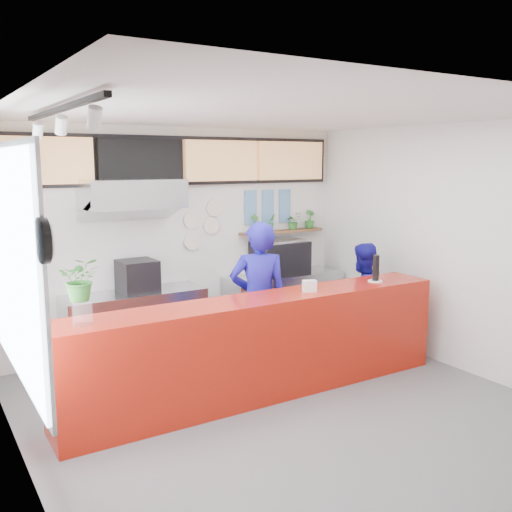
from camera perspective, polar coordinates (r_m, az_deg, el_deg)
name	(u,v)px	position (r m, az deg, el deg)	size (l,w,h in m)	color
floor	(283,408)	(6.17, 2.70, -14.90)	(5.00, 5.00, 0.00)	slate
ceiling	(285,113)	(5.64, 2.95, 14.09)	(5.00, 5.00, 0.00)	silver
wall_back	(181,238)	(7.88, -7.50, 1.77)	(5.00, 5.00, 0.00)	white
wall_left	(18,297)	(4.80, -22.71, -3.85)	(5.00, 5.00, 0.00)	white
wall_right	(452,247)	(7.40, 19.01, 0.84)	(5.00, 5.00, 0.00)	white
service_counter	(263,347)	(6.28, 0.66, -9.05)	(4.50, 0.60, 1.10)	#A61A0B
cream_band	(180,157)	(7.80, -7.64, 9.80)	(5.00, 0.02, 0.80)	beige
prep_bench	(135,326)	(7.53, -11.98, -6.88)	(1.80, 0.60, 0.90)	#B2B5BA
panini_oven	(138,276)	(7.40, -11.76, -1.97)	(0.45, 0.45, 0.41)	black
extraction_hood	(132,194)	(7.20, -12.31, 6.11)	(1.20, 0.70, 0.35)	#B2B5BA
hood_lip	(132,210)	(7.21, -12.25, 4.53)	(1.20, 0.70, 0.08)	#B2B5BA
right_bench	(283,303)	(8.54, 2.74, -4.73)	(1.80, 0.60, 0.90)	#B2B5BA
espresso_machine	(280,258)	(8.36, 2.39, -0.18)	(0.76, 0.54, 0.49)	black
espresso_tray	(280,242)	(8.33, 2.41, 1.43)	(0.69, 0.48, 0.06)	#BBBDC3
herb_shelf	(282,232)	(8.57, 2.60, 2.46)	(1.40, 0.18, 0.04)	brown
menu_board_far_left	(45,161)	(7.16, -20.32, 8.93)	(1.10, 0.10, 0.55)	tan
menu_board_mid_left	(141,161)	(7.48, -11.47, 9.33)	(1.10, 0.10, 0.55)	black
menu_board_mid_right	(221,161)	(7.95, -3.50, 9.49)	(1.10, 0.10, 0.55)	tan
menu_board_far_right	(290,161)	(8.56, 3.46, 9.49)	(1.10, 0.10, 0.55)	tan
soffit	(181,161)	(7.77, -7.54, 9.43)	(4.80, 0.04, 0.65)	black
window_pane	(14,266)	(5.06, -23.06, -0.91)	(0.04, 2.20, 1.90)	silver
window_frame	(16,266)	(5.06, -22.83, -0.89)	(0.03, 2.30, 2.00)	#B2B5BA
wall_clock_rim	(43,241)	(3.84, -20.51, 1.46)	(0.30, 0.30, 0.05)	black
wall_clock_face	(48,240)	(3.84, -20.07, 1.49)	(0.26, 0.26, 0.02)	white
track_rail	(60,109)	(4.78, -18.97, 13.72)	(0.05, 2.40, 0.04)	black
dec_plate_a	(192,220)	(7.89, -6.45, 3.63)	(0.24, 0.24, 0.03)	silver
dec_plate_b	(211,226)	(8.03, -4.50, 3.04)	(0.24, 0.24, 0.03)	silver
dec_plate_c	(192,241)	(7.92, -6.41, 1.47)	(0.24, 0.24, 0.03)	silver
dec_plate_d	(214,208)	(8.03, -4.20, 4.84)	(0.24, 0.24, 0.03)	silver
photo_frame_a	(251,199)	(8.32, -0.55, 5.72)	(0.20, 0.02, 0.25)	#598CBF
photo_frame_b	(268,198)	(8.48, 1.19, 5.79)	(0.20, 0.02, 0.25)	#598CBF
photo_frame_c	(285,198)	(8.64, 2.87, 5.85)	(0.20, 0.02, 0.25)	#598CBF
photo_frame_d	(251,216)	(8.34, -0.55, 4.00)	(0.20, 0.02, 0.25)	#598CBF
photo_frame_e	(268,215)	(8.50, 1.19, 4.10)	(0.20, 0.02, 0.25)	#598CBF
photo_frame_f	(284,214)	(8.66, 2.86, 4.20)	(0.20, 0.02, 0.25)	#598CBF
staff_center	(259,301)	(6.67, 0.27, -4.51)	(0.68, 0.45, 1.87)	#181593
staff_right	(362,298)	(7.73, 10.54, -4.19)	(0.72, 0.56, 1.48)	#181593
herb_a	(255,223)	(8.30, -0.08, 3.30)	(0.14, 0.10, 0.27)	#286B25
herb_b	(271,222)	(8.44, 1.50, 3.37)	(0.14, 0.11, 0.26)	#286B25
herb_c	(293,221)	(8.67, 3.74, 3.51)	(0.23, 0.20, 0.26)	#286B25
herb_d	(310,219)	(8.85, 5.38, 3.69)	(0.16, 0.14, 0.28)	#286B25
glass_vase	(82,313)	(5.34, -16.97, -5.45)	(0.18, 0.18, 0.22)	white
basil_vase	(81,279)	(5.27, -17.13, -2.21)	(0.35, 0.31, 0.39)	#286B25
napkin_holder	(310,286)	(6.41, 5.37, -3.00)	(0.15, 0.09, 0.13)	white
white_plate	(375,281)	(7.07, 11.85, -2.47)	(0.18, 0.18, 0.01)	white
pepper_mill	(376,268)	(7.04, 11.90, -1.15)	(0.08, 0.08, 0.31)	black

